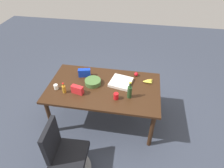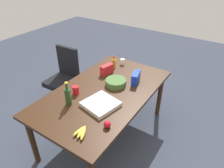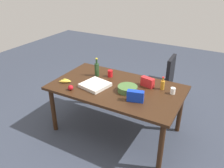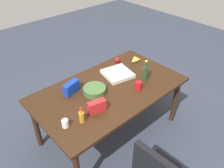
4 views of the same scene
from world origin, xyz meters
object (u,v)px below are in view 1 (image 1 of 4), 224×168
object	(u,v)px
pizza_box	(121,82)
wine_bottle	(130,92)
chip_bag_red	(77,90)
office_chair	(66,156)
paper_cup	(56,87)
red_solo_cup	(116,96)
banana_bunch	(148,81)
salad_bowl	(93,82)
apple_red	(136,74)
conference_table	(104,90)
dressing_bottle	(64,89)
chip_bag_blue	(84,73)

from	to	relation	value
pizza_box	wine_bottle	distance (m)	0.39
chip_bag_red	wine_bottle	bearing A→B (deg)	2.83
chip_bag_red	office_chair	bearing A→B (deg)	-86.14
paper_cup	red_solo_cup	bearing A→B (deg)	-3.82
office_chair	banana_bunch	world-z (taller)	office_chair
salad_bowl	pizza_box	distance (m)	0.49
pizza_box	office_chair	bearing A→B (deg)	-103.99
chip_bag_red	apple_red	bearing A→B (deg)	34.83
office_chair	chip_bag_red	xyz separation A→B (m)	(-0.06, 0.89, 0.50)
salad_bowl	paper_cup	distance (m)	0.63
office_chair	salad_bowl	world-z (taller)	office_chair
conference_table	red_solo_cup	bearing A→B (deg)	-45.47
salad_bowl	dressing_bottle	bearing A→B (deg)	-143.77
banana_bunch	paper_cup	xyz separation A→B (m)	(-1.53, -0.45, 0.02)
conference_table	salad_bowl	distance (m)	0.24
apple_red	wine_bottle	distance (m)	0.61
dressing_bottle	wine_bottle	world-z (taller)	wine_bottle
conference_table	office_chair	distance (m)	1.22
office_chair	chip_bag_blue	world-z (taller)	office_chair
conference_table	pizza_box	xyz separation A→B (m)	(0.28, 0.15, 0.10)
chip_bag_red	wine_bottle	size ratio (longest dim) A/B	0.66
conference_table	red_solo_cup	xyz separation A→B (m)	(0.26, -0.26, 0.13)
pizza_box	paper_cup	bearing A→B (deg)	-150.50
apple_red	chip_bag_blue	xyz separation A→B (m)	(-0.94, -0.17, 0.04)
conference_table	banana_bunch	xyz separation A→B (m)	(0.75, 0.25, 0.10)
red_solo_cup	pizza_box	xyz separation A→B (m)	(0.03, 0.41, -0.03)
red_solo_cup	paper_cup	distance (m)	1.04
salad_bowl	office_chair	bearing A→B (deg)	-96.32
conference_table	salad_bowl	world-z (taller)	salad_bowl
apple_red	pizza_box	bearing A→B (deg)	-133.17
red_solo_cup	pizza_box	size ratio (longest dim) A/B	0.31
red_solo_cup	wine_bottle	xyz separation A→B (m)	(0.21, 0.07, 0.06)
apple_red	red_solo_cup	world-z (taller)	red_solo_cup
apple_red	banana_bunch	xyz separation A→B (m)	(0.22, -0.16, -0.01)
apple_red	red_solo_cup	bearing A→B (deg)	-112.06
red_solo_cup	conference_table	bearing A→B (deg)	134.53
dressing_bottle	paper_cup	world-z (taller)	dressing_bottle
office_chair	pizza_box	xyz separation A→B (m)	(0.61, 1.27, 0.45)
office_chair	pizza_box	world-z (taller)	office_chair
dressing_bottle	salad_bowl	size ratio (longest dim) A/B	0.69
paper_cup	conference_table	bearing A→B (deg)	13.72
chip_bag_red	conference_table	bearing A→B (deg)	30.20
dressing_bottle	apple_red	world-z (taller)	dressing_bottle
banana_bunch	chip_bag_blue	bearing A→B (deg)	-179.61
office_chair	wine_bottle	size ratio (longest dim) A/B	3.23
office_chair	conference_table	bearing A→B (deg)	73.50
chip_bag_red	pizza_box	xyz separation A→B (m)	(0.67, 0.38, -0.05)
banana_bunch	dressing_bottle	bearing A→B (deg)	-159.72
chip_bag_red	red_solo_cup	bearing A→B (deg)	-2.84
office_chair	chip_bag_red	bearing A→B (deg)	93.86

